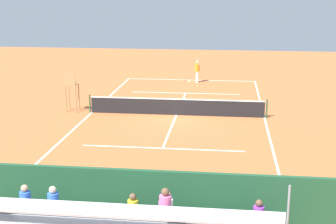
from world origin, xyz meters
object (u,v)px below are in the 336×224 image
object	(u,v)px
umpire_chair	(72,90)
courtside_bench	(235,209)
equipment_bag	(178,219)
tennis_racket	(188,81)
tennis_player	(197,69)
tennis_ball_near	(198,86)
bleacher_stand	(118,223)
tennis_net	(176,107)

from	to	relation	value
umpire_chair	courtside_bench	bearing A→B (deg)	125.05
courtside_bench	equipment_bag	bearing A→B (deg)	4.20
equipment_bag	tennis_racket	bearing A→B (deg)	-86.14
tennis_player	tennis_ball_near	bearing A→B (deg)	95.33
bleacher_stand	tennis_net	bearing A→B (deg)	-89.96
equipment_bag	tennis_player	xyz separation A→B (m)	(0.92, -23.51, 0.84)
umpire_chair	bleacher_stand	bearing A→B (deg)	111.86
tennis_net	bleacher_stand	bearing A→B (deg)	90.04
tennis_net	tennis_racket	world-z (taller)	tennis_net
tennis_net	tennis_ball_near	world-z (taller)	tennis_net
bleacher_stand	equipment_bag	bearing A→B (deg)	-126.55
tennis_racket	tennis_ball_near	size ratio (longest dim) A/B	8.38
bleacher_stand	tennis_racket	bearing A→B (deg)	-89.65
umpire_chair	tennis_ball_near	distance (m)	10.98
tennis_net	courtside_bench	bearing A→B (deg)	103.57
equipment_bag	tennis_player	size ratio (longest dim) A/B	0.47
bleacher_stand	courtside_bench	bearing A→B (deg)	-146.95
tennis_racket	equipment_bag	bearing A→B (deg)	93.86
tennis_net	courtside_bench	xyz separation A→B (m)	(-3.20, 13.27, 0.06)
tennis_net	bleacher_stand	xyz separation A→B (m)	(-0.01, 15.35, 0.44)
bleacher_stand	equipment_bag	distance (m)	2.54
tennis_player	umpire_chair	bearing A→B (deg)	55.99
courtside_bench	equipment_bag	distance (m)	1.79
tennis_net	courtside_bench	world-z (taller)	tennis_net
equipment_bag	tennis_player	bearing A→B (deg)	-87.76
umpire_chair	tennis_player	xyz separation A→B (m)	(-6.74, -9.98, -0.30)
equipment_bag	tennis_ball_near	distance (m)	22.00
tennis_net	tennis_player	world-z (taller)	tennis_player
courtside_bench	equipment_bag	xyz separation A→B (m)	(1.75, 0.13, -0.38)
tennis_net	tennis_racket	xyz separation A→B (m)	(0.14, -10.32, -0.49)
equipment_bag	courtside_bench	bearing A→B (deg)	-175.80
bleacher_stand	tennis_racket	distance (m)	25.69
courtside_bench	tennis_player	size ratio (longest dim) A/B	0.93
tennis_net	tennis_racket	distance (m)	10.34
tennis_net	tennis_player	distance (m)	10.14
equipment_bag	bleacher_stand	bearing A→B (deg)	53.45
bleacher_stand	umpire_chair	world-z (taller)	bleacher_stand
bleacher_stand	tennis_player	size ratio (longest dim) A/B	4.70
bleacher_stand	courtside_bench	size ratio (longest dim) A/B	5.03
tennis_net	bleacher_stand	size ratio (longest dim) A/B	1.14
tennis_player	tennis_ball_near	distance (m)	1.82
umpire_chair	tennis_ball_near	size ratio (longest dim) A/B	32.42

